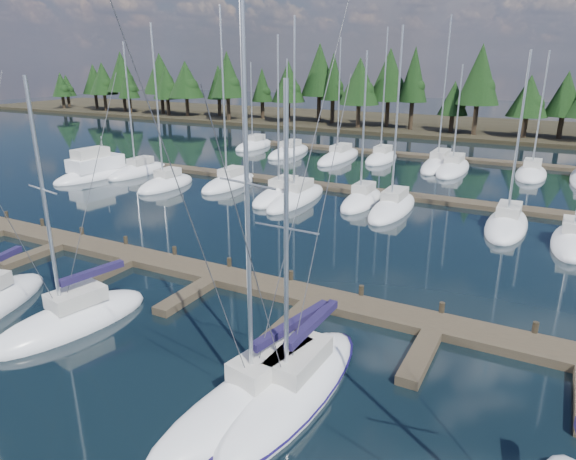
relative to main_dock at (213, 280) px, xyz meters
The scene contains 10 objects.
ground 12.65m from the main_dock, 90.00° to the left, with size 260.00×260.00×0.00m, color black.
far_shore 72.64m from the main_dock, 90.00° to the left, with size 220.00×30.00×0.60m, color #2B2518.
main_dock is the anchor object (origin of this frame).
back_docks 32.23m from the main_dock, 90.00° to the left, with size 50.00×21.80×0.40m.
front_sailboat_3 7.51m from the main_dock, 112.84° to the right, with size 4.15×7.97×11.95m.
front_sailboat_4 10.79m from the main_dock, 38.47° to the right, with size 2.96×9.52×12.02m.
front_sailboat_5 10.48m from the main_dock, 44.20° to the right, with size 4.56×10.63×14.73m.
back_sailboat_rows 27.82m from the main_dock, 90.80° to the left, with size 45.56×32.12×16.90m.
motor_yacht_left 30.76m from the main_dock, 148.62° to the left, with size 4.30×10.22×4.98m.
tree_line 63.33m from the main_dock, 91.71° to the left, with size 185.53×12.04×13.64m.
Camera 1 is at (15.74, -3.50, 11.78)m, focal length 32.00 mm.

